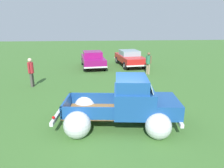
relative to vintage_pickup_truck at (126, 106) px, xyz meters
name	(u,v)px	position (x,y,z in m)	size (l,w,h in m)	color
ground_plane	(116,124)	(-0.39, 0.05, -0.76)	(80.00, 80.00, 0.00)	#3D6B2D
vintage_pickup_truck	(126,106)	(0.00, 0.00, 0.00)	(4.80, 3.18, 1.96)	black
show_car_0	(93,59)	(-1.29, 10.72, 0.03)	(2.33, 4.44, 1.43)	black
show_car_1	(130,57)	(2.12, 11.14, 0.03)	(2.44, 4.68, 1.43)	black
spectator_0	(31,71)	(-5.07, 5.33, 0.28)	(0.39, 0.54, 1.80)	#4C4742
spectator_1	(148,62)	(3.00, 7.84, 0.21)	(0.47, 0.48, 1.70)	gray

